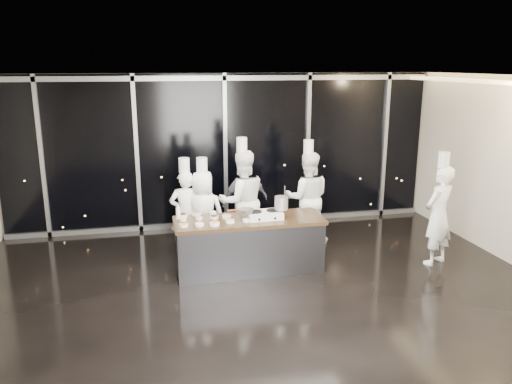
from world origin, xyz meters
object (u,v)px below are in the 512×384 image
chef_center (242,200)px  guest (245,201)px  stock_pot (281,203)px  chef_right (307,197)px  chef_left (203,213)px  chef_side (438,214)px  frying_pan (246,210)px  stove (264,215)px  chef_far_left (186,212)px  demo_counter (249,244)px

chef_center → guest: (0.14, 0.43, -0.13)m
stock_pot → chef_right: 1.42m
chef_left → chef_side: chef_side is taller
frying_pan → chef_side: 3.31m
stove → chef_left: (-0.91, 0.89, -0.17)m
frying_pan → guest: size_ratio=0.28×
frying_pan → chef_center: 1.01m
stove → chef_far_left: (-1.22, 0.95, -0.16)m
chef_center → guest: bearing=-115.3°
chef_left → chef_side: (3.89, -1.26, 0.09)m
chef_center → guest: chef_center is taller
stove → chef_left: bearing=133.1°
stock_pot → guest: guest is taller
stove → frying_pan: bearing=176.7°
chef_right → guest: bearing=-1.5°
guest → demo_counter: bearing=63.9°
demo_counter → stove: stove is taller
frying_pan → chef_right: chef_right is taller
stove → guest: size_ratio=0.36×
demo_counter → chef_center: size_ratio=1.16×
demo_counter → guest: (0.21, 1.40, 0.37)m
stove → chef_side: chef_side is taller
stock_pot → chef_center: bearing=115.2°
frying_pan → chef_side: size_ratio=0.23×
chef_side → frying_pan: bearing=-32.4°
guest → chef_side: 3.51m
demo_counter → chef_far_left: (-0.97, 0.91, 0.35)m
demo_counter → chef_far_left: bearing=136.8°
chef_left → chef_side: bearing=-178.7°
frying_pan → guest: 1.48m
chef_side → stove: bearing=-33.0°
chef_center → stove: bearing=93.1°
chef_far_left → guest: (1.18, 0.49, 0.01)m
chef_far_left → chef_right: size_ratio=0.89×
stove → guest: guest is taller
stock_pot → chef_center: (-0.47, 1.00, -0.20)m
stove → frying_pan: 0.33m
guest → chef_side: size_ratio=0.83×
stove → chef_center: 1.02m
stock_pot → chef_left: bearing=143.4°
demo_counter → frying_pan: frying_pan is taller
chef_left → chef_right: 2.04m
chef_center → chef_side: bearing=149.4°
demo_counter → chef_center: 1.09m
chef_left → chef_right: size_ratio=0.89×
demo_counter → chef_far_left: chef_far_left is taller
chef_left → chef_right: bearing=-154.0°
guest → chef_side: bearing=131.6°
chef_right → chef_center: bearing=19.0°
demo_counter → frying_pan: 0.61m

